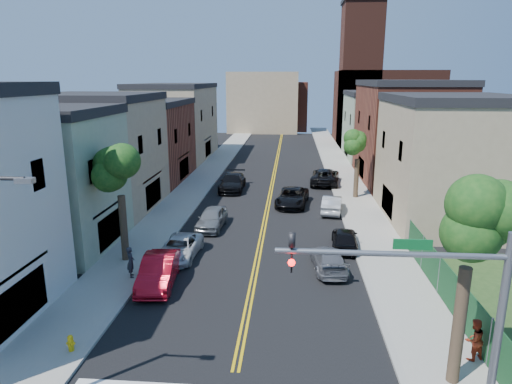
% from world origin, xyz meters
% --- Properties ---
extents(sidewalk_left, '(3.20, 100.00, 0.15)m').
position_xyz_m(sidewalk_left, '(-7.90, 40.00, 0.07)').
color(sidewalk_left, gray).
rests_on(sidewalk_left, ground).
extents(sidewalk_right, '(3.20, 100.00, 0.15)m').
position_xyz_m(sidewalk_right, '(7.90, 40.00, 0.07)').
color(sidewalk_right, gray).
rests_on(sidewalk_right, ground).
extents(curb_left, '(0.30, 100.00, 0.15)m').
position_xyz_m(curb_left, '(-6.15, 40.00, 0.07)').
color(curb_left, gray).
rests_on(curb_left, ground).
extents(curb_right, '(0.30, 100.00, 0.15)m').
position_xyz_m(curb_right, '(6.15, 40.00, 0.07)').
color(curb_right, gray).
rests_on(curb_right, ground).
extents(bldg_left_palegrn, '(9.00, 8.00, 8.50)m').
position_xyz_m(bldg_left_palegrn, '(-14.00, 16.00, 4.25)').
color(bldg_left_palegrn, gray).
rests_on(bldg_left_palegrn, ground).
extents(bldg_left_tan_near, '(9.00, 10.00, 9.00)m').
position_xyz_m(bldg_left_tan_near, '(-14.00, 25.00, 4.50)').
color(bldg_left_tan_near, '#998466').
rests_on(bldg_left_tan_near, ground).
extents(bldg_left_brick, '(9.00, 12.00, 8.00)m').
position_xyz_m(bldg_left_brick, '(-14.00, 36.00, 4.00)').
color(bldg_left_brick, brown).
rests_on(bldg_left_brick, ground).
extents(bldg_left_tan_far, '(9.00, 16.00, 9.50)m').
position_xyz_m(bldg_left_tan_far, '(-14.00, 50.00, 4.75)').
color(bldg_left_tan_far, '#998466').
rests_on(bldg_left_tan_far, ground).
extents(bldg_right_tan, '(9.00, 12.00, 9.00)m').
position_xyz_m(bldg_right_tan, '(14.00, 24.00, 4.50)').
color(bldg_right_tan, '#998466').
rests_on(bldg_right_tan, ground).
extents(bldg_right_brick, '(9.00, 14.00, 10.00)m').
position_xyz_m(bldg_right_brick, '(14.00, 38.00, 5.00)').
color(bldg_right_brick, brown).
rests_on(bldg_right_brick, ground).
extents(bldg_right_palegrn, '(9.00, 12.00, 8.50)m').
position_xyz_m(bldg_right_palegrn, '(14.00, 52.00, 4.25)').
color(bldg_right_palegrn, gray).
rests_on(bldg_right_palegrn, ground).
extents(church, '(16.20, 14.20, 22.60)m').
position_xyz_m(church, '(16.33, 67.07, 7.24)').
color(church, '#4C2319').
rests_on(church, ground).
extents(backdrop_left, '(14.00, 8.00, 12.00)m').
position_xyz_m(backdrop_left, '(-4.00, 82.00, 6.00)').
color(backdrop_left, '#998466').
rests_on(backdrop_left, ground).
extents(backdrop_center, '(10.00, 8.00, 10.00)m').
position_xyz_m(backdrop_center, '(0.00, 86.00, 5.00)').
color(backdrop_center, brown).
rests_on(backdrop_center, ground).
extents(fence_right, '(0.04, 15.00, 1.90)m').
position_xyz_m(fence_right, '(9.50, 9.50, 1.10)').
color(fence_right, '#143F1E').
rests_on(fence_right, sidewalk_right).
extents(tree_left_mid, '(5.20, 5.20, 9.29)m').
position_xyz_m(tree_left_mid, '(-7.88, 14.01, 6.58)').
color(tree_left_mid, '#322319').
rests_on(tree_left_mid, sidewalk_left).
extents(tree_right_corner, '(5.80, 5.80, 10.35)m').
position_xyz_m(tree_right_corner, '(7.93, 4.01, 7.31)').
color(tree_right_corner, '#322319').
rests_on(tree_right_corner, sidewalk_right).
extents(tree_right_far, '(4.40, 4.40, 8.03)m').
position_xyz_m(tree_right_far, '(7.92, 30.01, 5.76)').
color(tree_right_far, '#322319').
rests_on(tree_right_far, sidewalk_right).
extents(traffic_signal, '(5.50, 0.31, 7.20)m').
position_xyz_m(traffic_signal, '(5.87, -0.50, 4.79)').
color(traffic_signal, slate).
rests_on(traffic_signal, sidewalk_right).
extents(red_sedan, '(2.13, 4.94, 1.58)m').
position_xyz_m(red_sedan, '(-4.98, 11.07, 0.79)').
color(red_sedan, red).
rests_on(red_sedan, ground).
extents(white_pickup, '(2.31, 4.69, 1.28)m').
position_xyz_m(white_pickup, '(-4.80, 14.82, 0.64)').
color(white_pickup, silver).
rests_on(white_pickup, ground).
extents(grey_car_left, '(2.04, 4.55, 1.52)m').
position_xyz_m(grey_car_left, '(-3.80, 20.55, 0.76)').
color(grey_car_left, slate).
rests_on(grey_car_left, ground).
extents(black_car_left, '(2.29, 5.61, 1.63)m').
position_xyz_m(black_car_left, '(-3.80, 32.22, 0.81)').
color(black_car_left, black).
rests_on(black_car_left, ground).
extents(grey_car_right, '(2.17, 4.56, 1.28)m').
position_xyz_m(grey_car_right, '(4.20, 13.78, 0.64)').
color(grey_car_right, slate).
rests_on(grey_car_right, ground).
extents(black_car_right, '(1.95, 4.19, 1.39)m').
position_xyz_m(black_car_right, '(5.50, 17.23, 0.69)').
color(black_car_right, black).
rests_on(black_car_right, ground).
extents(silver_car_right, '(2.09, 4.49, 1.42)m').
position_xyz_m(silver_car_right, '(5.36, 25.32, 0.71)').
color(silver_car_right, '#B2B5BA').
rests_on(silver_car_right, ground).
extents(dark_car_right_far, '(3.41, 6.23, 1.65)m').
position_xyz_m(dark_car_right_far, '(5.50, 35.61, 0.83)').
color(dark_car_right_far, black).
rests_on(dark_car_right_far, ground).
extents(black_suv_lane, '(3.15, 5.66, 1.50)m').
position_xyz_m(black_suv_lane, '(2.09, 27.17, 0.75)').
color(black_suv_lane, black).
rests_on(black_suv_lane, ground).
extents(pedestrian_left, '(0.64, 0.74, 1.73)m').
position_xyz_m(pedestrian_left, '(-6.70, 11.61, 1.01)').
color(pedestrian_left, '#26262E').
rests_on(pedestrian_left, sidewalk_left).
extents(pedestrian_right, '(1.01, 0.91, 1.69)m').
position_xyz_m(pedestrian_right, '(9.10, 5.38, 0.99)').
color(pedestrian_right, maroon).
rests_on(pedestrian_right, sidewalk_right).
extents(fire_hydrant, '(0.33, 0.33, 0.69)m').
position_xyz_m(fire_hydrant, '(-6.70, 4.67, 0.51)').
color(fire_hydrant, gold).
rests_on(fire_hydrant, sidewalk_left).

